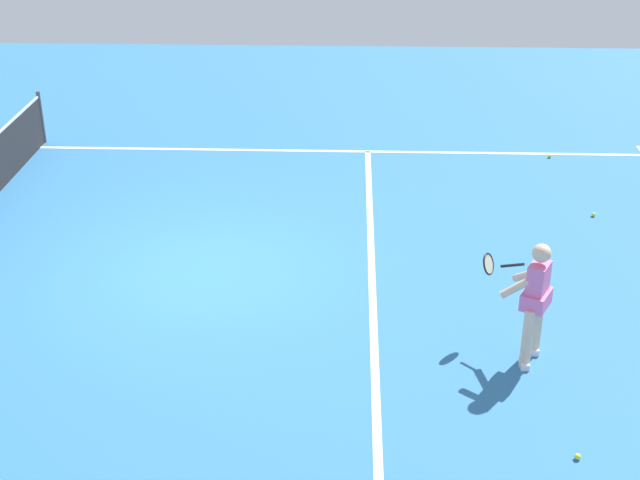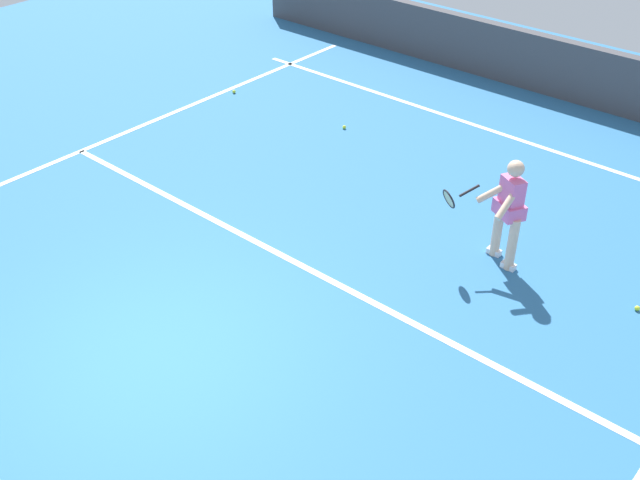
{
  "view_description": "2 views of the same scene",
  "coord_description": "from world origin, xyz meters",
  "px_view_note": "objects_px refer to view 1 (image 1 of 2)",
  "views": [
    {
      "loc": [
        -11.27,
        -2.08,
        6.06
      ],
      "look_at": [
        -0.93,
        -1.71,
        0.98
      ],
      "focal_mm": 50.24,
      "sensor_mm": 36.0,
      "label": 1
    },
    {
      "loc": [
        -5.78,
        3.76,
        6.13
      ],
      "look_at": [
        -0.89,
        -1.9,
        1.03
      ],
      "focal_mm": 42.92,
      "sensor_mm": 36.0,
      "label": 2
    }
  ],
  "objects_px": {
    "tennis_ball_mid": "(578,457)",
    "tennis_ball_near": "(593,215)",
    "tennis_player": "(534,297)",
    "tennis_ball_far": "(550,156)"
  },
  "relations": [
    {
      "from": "tennis_player",
      "to": "tennis_ball_mid",
      "type": "relative_size",
      "value": 23.48
    },
    {
      "from": "tennis_ball_near",
      "to": "tennis_ball_mid",
      "type": "distance_m",
      "value": 6.25
    },
    {
      "from": "tennis_ball_mid",
      "to": "tennis_ball_near",
      "type": "bearing_deg",
      "value": -14.72
    },
    {
      "from": "tennis_player",
      "to": "tennis_ball_near",
      "type": "xyz_separation_m",
      "value": [
        4.2,
        -1.79,
        -0.81
      ]
    },
    {
      "from": "tennis_ball_near",
      "to": "tennis_ball_mid",
      "type": "relative_size",
      "value": 1.0
    },
    {
      "from": "tennis_ball_mid",
      "to": "tennis_player",
      "type": "bearing_deg",
      "value": 6.28
    },
    {
      "from": "tennis_ball_far",
      "to": "tennis_ball_mid",
      "type": "bearing_deg",
      "value": 170.9
    },
    {
      "from": "tennis_ball_far",
      "to": "tennis_player",
      "type": "bearing_deg",
      "value": 166.89
    },
    {
      "from": "tennis_ball_near",
      "to": "tennis_ball_far",
      "type": "height_order",
      "value": "same"
    },
    {
      "from": "tennis_ball_near",
      "to": "tennis_ball_far",
      "type": "distance_m",
      "value": 2.68
    }
  ]
}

